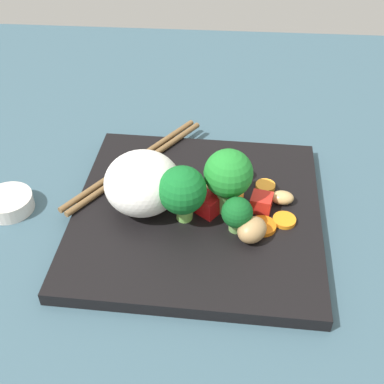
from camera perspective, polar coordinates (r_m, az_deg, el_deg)
The scene contains 19 objects.
ground_plane at distance 61.12cm, azimuth 0.56°, elevation -3.67°, with size 110.00×110.00×2.00cm, color #395664.
square_plate at distance 59.89cm, azimuth 0.57°, elevation -2.44°, with size 28.45×28.45×1.59cm, color black.
rice_mound at distance 57.42cm, azimuth -5.62°, elevation 0.78°, with size 8.69×8.77×6.97cm, color white.
broccoli_floret_0 at distance 55.15cm, azimuth -1.10°, elevation 0.10°, with size 5.40×5.40×7.20cm.
broccoli_floret_1 at distance 56.64cm, azimuth 4.07°, elevation 1.89°, with size 5.54×5.54×7.85cm.
broccoli_floret_2 at distance 55.21cm, azimuth 5.05°, elevation -2.42°, with size 3.45×3.45×4.52cm.
carrot_slice_0 at distance 60.86cm, azimuth 4.32°, elevation -0.33°, with size 3.16×3.16×0.64cm, color orange.
carrot_slice_1 at distance 57.41cm, azimuth 7.90°, elevation -3.80°, with size 3.06×3.06×0.50cm, color orange.
carrot_slice_2 at distance 58.49cm, azimuth 10.29°, elevation -3.12°, with size 2.61×2.61×0.51cm, color orange.
carrot_slice_3 at distance 62.63cm, azimuth 8.21°, elevation 0.65°, with size 2.40×2.40×0.57cm, color orange.
pepper_chunk_0 at distance 58.08cm, azimuth 1.80°, elevation -1.44°, with size 2.41×2.15×2.39cm, color red.
pepper_chunk_1 at distance 60.50cm, azimuth -0.88°, elevation -0.01°, with size 2.23×1.57×1.39cm, color red.
pepper_chunk_2 at distance 59.19cm, azimuth 7.76°, elevation -1.19°, with size 2.31×2.37×1.97cm, color red.
chicken_piece_0 at distance 55.27cm, azimuth 6.73°, elevation -4.23°, with size 3.54×2.91×2.68cm, color tan.
chicken_piece_1 at distance 63.39cm, azimuth 5.30°, elevation 2.42°, with size 2.80×2.25×2.16cm, color tan.
chicken_piece_2 at distance 59.83cm, azimuth 1.53°, elevation -0.09°, with size 3.19×2.66×2.16cm, color tan.
chicken_piece_3 at distance 60.59cm, azimuth 10.08°, elevation -0.62°, with size 2.69×1.93×1.52cm, color tan.
chopstick_pair at distance 65.83cm, azimuth -6.30°, elevation 3.21°, with size 20.79×15.20×0.75cm.
sauce_cup at distance 64.96cm, azimuth -19.80°, elevation -1.09°, with size 5.82×5.82×1.92cm, color silver.
Camera 1 is at (43.78, 2.74, 41.57)cm, focal length 47.65 mm.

